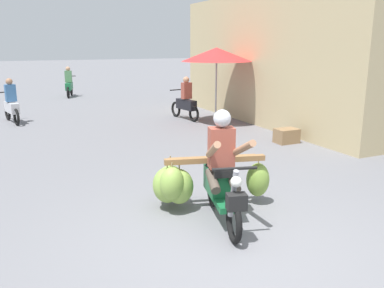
{
  "coord_description": "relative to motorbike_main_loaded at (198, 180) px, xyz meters",
  "views": [
    {
      "loc": [
        -2.34,
        -3.87,
        2.44
      ],
      "look_at": [
        0.24,
        1.74,
        0.9
      ],
      "focal_mm": 37.97,
      "sensor_mm": 36.0,
      "label": 1
    }
  ],
  "objects": [
    {
      "name": "motorbike_distant_ahead_left",
      "position": [
        0.3,
        14.56,
        0.07
      ],
      "size": [
        0.65,
        1.58,
        1.4
      ],
      "color": "black",
      "rests_on": "ground"
    },
    {
      "name": "ground_plane",
      "position": [
        -0.08,
        -1.17,
        -0.5
      ],
      "size": [
        120.0,
        120.0,
        0.0
      ],
      "primitive_type": "plane",
      "color": "slate"
    },
    {
      "name": "motorbike_main_loaded",
      "position": [
        0.0,
        0.0,
        0.0
      ],
      "size": [
        1.87,
        2.02,
        1.58
      ],
      "color": "black",
      "rests_on": "ground"
    },
    {
      "name": "produce_crate",
      "position": [
        3.88,
        2.98,
        -0.32
      ],
      "size": [
        0.56,
        0.4,
        0.36
      ],
      "primitive_type": "cube",
      "color": "olive",
      "rests_on": "ground"
    },
    {
      "name": "motorbike_distant_far_ahead",
      "position": [
        2.89,
        6.98,
        0.07
      ],
      "size": [
        0.53,
        1.61,
        1.4
      ],
      "color": "black",
      "rests_on": "ground"
    },
    {
      "name": "shopfront_building",
      "position": [
        6.37,
        5.56,
        1.45
      ],
      "size": [
        3.9,
        8.89,
        3.9
      ],
      "color": "tan",
      "rests_on": "ground"
    },
    {
      "name": "market_umbrella_near_shop",
      "position": [
        3.44,
        5.94,
        1.61
      ],
      "size": [
        2.12,
        2.12,
        2.32
      ],
      "color": "#99999E",
      "rests_on": "ground"
    },
    {
      "name": "motorbike_distant_ahead_right",
      "position": [
        -2.29,
        8.67,
        0.07
      ],
      "size": [
        0.58,
        1.6,
        1.4
      ],
      "color": "black",
      "rests_on": "ground"
    }
  ]
}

